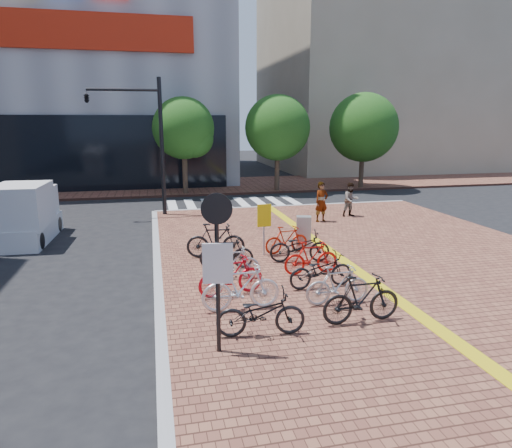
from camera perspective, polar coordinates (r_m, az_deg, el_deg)
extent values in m
plane|color=black|center=(12.96, 6.16, -8.34)|extent=(120.00, 120.00, 0.00)
cube|color=gold|center=(9.87, 27.86, -15.94)|extent=(0.40, 34.00, 0.01)
cube|color=gray|center=(7.88, -11.24, -23.06)|extent=(0.25, 34.00, 0.15)
cube|color=gray|center=(24.86, 3.77, 2.17)|extent=(14.00, 0.25, 0.15)
cube|color=brown|center=(32.97, -5.75, 4.76)|extent=(70.00, 8.00, 0.15)
cube|color=gray|center=(48.86, 14.68, 17.52)|extent=(20.00, 18.00, 18.00)
cube|color=silver|center=(25.85, -10.40, 2.24)|extent=(0.50, 4.00, 0.01)
cube|color=silver|center=(25.91, -8.19, 2.34)|extent=(0.50, 4.00, 0.01)
cube|color=silver|center=(26.00, -5.99, 2.44)|extent=(0.50, 4.00, 0.01)
cube|color=silver|center=(26.14, -3.82, 2.54)|extent=(0.50, 4.00, 0.01)
cube|color=silver|center=(26.31, -1.66, 2.63)|extent=(0.50, 4.00, 0.01)
cube|color=silver|center=(26.52, 0.46, 2.71)|extent=(0.50, 4.00, 0.01)
cube|color=silver|center=(26.76, 2.55, 2.79)|extent=(0.50, 4.00, 0.01)
cube|color=silver|center=(27.04, 4.59, 2.87)|extent=(0.50, 4.00, 0.01)
cylinder|color=#38281E|center=(29.15, -8.87, 6.35)|extent=(0.32, 0.32, 2.60)
sphere|color=#194714|center=(28.98, -9.06, 11.76)|extent=(3.80, 3.80, 3.80)
sphere|color=#194714|center=(28.74, -7.76, 10.59)|extent=(2.40, 2.40, 2.40)
cylinder|color=#38281E|center=(30.17, 2.65, 6.70)|extent=(0.32, 0.32, 2.60)
sphere|color=#194714|center=(30.00, 2.70, 11.93)|extent=(4.20, 4.20, 4.20)
sphere|color=#194714|center=(29.89, 3.98, 10.76)|extent=(2.40, 2.40, 2.40)
cylinder|color=#38281E|center=(32.28, 13.04, 6.79)|extent=(0.32, 0.32, 2.60)
sphere|color=#194714|center=(32.13, 13.29, 11.67)|extent=(4.60, 4.60, 4.60)
sphere|color=#194714|center=(32.14, 14.45, 10.54)|extent=(2.40, 2.40, 2.40)
imported|color=black|center=(9.89, 0.60, -11.09)|extent=(1.97, 0.86, 1.01)
imported|color=silver|center=(11.10, -1.89, -7.93)|extent=(1.94, 0.60, 1.16)
imported|color=red|center=(12.05, -3.14, -6.45)|extent=(1.85, 0.82, 1.08)
imported|color=#ACACB1|center=(13.29, -3.09, -4.81)|extent=(1.68, 0.70, 0.98)
imported|color=black|center=(14.21, -3.72, -3.58)|extent=(1.74, 0.73, 1.01)
imported|color=black|center=(15.34, -5.06, -2.05)|extent=(2.01, 0.82, 1.18)
imported|color=black|center=(10.73, 13.06, -9.11)|extent=(1.90, 0.60, 1.13)
imported|color=#AEAEB3|center=(11.65, 10.18, -7.50)|extent=(1.69, 0.50, 1.01)
imported|color=black|center=(12.71, 8.13, -5.77)|extent=(1.90, 0.79, 0.97)
imported|color=red|center=(13.76, 6.90, -4.18)|extent=(1.71, 0.55, 1.02)
imported|color=black|center=(14.88, 5.50, -2.83)|extent=(2.04, 0.97, 1.03)
imported|color=#B2220C|center=(15.84, 3.85, -1.95)|extent=(1.65, 0.68, 0.96)
imported|color=gray|center=(20.89, 8.19, 2.76)|extent=(0.75, 0.59, 1.82)
imported|color=#53596A|center=(22.30, 11.76, 2.99)|extent=(0.85, 0.69, 1.61)
cube|color=#B3B3B8|center=(16.61, 5.97, -0.97)|extent=(0.61, 0.51, 1.14)
cylinder|color=#B7B7BC|center=(15.50, 0.99, -0.80)|extent=(0.07, 0.07, 1.73)
cube|color=yellow|center=(15.34, 1.04, 1.08)|extent=(0.48, 0.08, 0.77)
cylinder|color=black|center=(8.87, -4.83, -6.46)|extent=(0.10, 0.10, 3.18)
cylinder|color=black|center=(8.46, -4.94, 1.90)|extent=(0.59, 0.15, 0.59)
cube|color=silver|center=(8.73, -4.80, -4.95)|extent=(0.58, 0.15, 0.80)
cylinder|color=black|center=(22.52, -11.68, 9.32)|extent=(0.19, 0.19, 6.48)
cylinder|color=black|center=(22.55, -16.27, 15.82)|extent=(3.24, 0.13, 0.13)
imported|color=black|center=(22.67, -20.44, 14.69)|extent=(0.28, 1.34, 0.54)
cube|color=silver|center=(20.15, -26.53, -0.75)|extent=(1.86, 4.10, 0.81)
cube|color=silver|center=(21.07, -25.96, 2.59)|extent=(1.77, 1.77, 1.17)
cube|color=silver|center=(19.27, -27.43, 2.00)|extent=(1.89, 2.58, 1.61)
cylinder|color=black|center=(21.73, -27.44, -0.18)|extent=(0.22, 0.64, 0.63)
cylinder|color=black|center=(21.33, -23.53, -0.02)|extent=(0.22, 0.64, 0.63)
cylinder|color=black|center=(18.62, -25.42, -1.95)|extent=(0.22, 0.64, 0.63)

